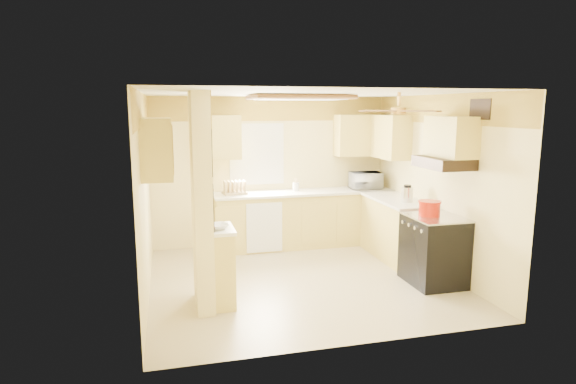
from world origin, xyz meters
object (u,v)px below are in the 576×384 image
object	(u,v)px
dutch_oven	(429,208)
kettle	(407,194)
bowl	(218,226)
stove	(434,250)
microwave	(366,180)

from	to	relation	value
dutch_oven	kettle	bearing A→B (deg)	82.66
bowl	dutch_oven	world-z (taller)	dutch_oven
bowl	kettle	xyz separation A→B (m)	(2.89, 0.93, 0.09)
bowl	stove	bearing A→B (deg)	1.19
stove	bowl	size ratio (longest dim) A/B	3.86
bowl	dutch_oven	size ratio (longest dim) A/B	0.80
microwave	stove	bearing A→B (deg)	93.96
microwave	kettle	bearing A→B (deg)	97.47
stove	microwave	bearing A→B (deg)	92.01
stove	microwave	world-z (taller)	microwave
kettle	stove	bearing A→B (deg)	-93.05
dutch_oven	microwave	bearing A→B (deg)	90.48
bowl	dutch_oven	xyz separation A→B (m)	(2.79, 0.12, 0.05)
dutch_oven	kettle	xyz separation A→B (m)	(0.10, 0.81, 0.04)
microwave	bowl	bearing A→B (deg)	40.16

